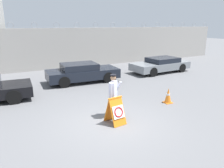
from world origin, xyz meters
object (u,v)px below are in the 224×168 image
Objects in this scene: barricade_sign at (116,111)px; parked_car_rear_sedan at (82,72)px; security_guard at (113,93)px; traffic_cone_near at (168,96)px; parked_car_far_side at (161,65)px.

parked_car_rear_sedan reaches higher than barricade_sign.
security_guard is 2.39× the size of traffic_cone_near.
barricade_sign is 0.22× the size of parked_car_far_side.
traffic_cone_near is (3.01, 0.18, -0.61)m from security_guard.
parked_car_rear_sedan is (0.73, 5.68, -0.35)m from security_guard.
traffic_cone_near is at bearing -64.56° from parked_car_rear_sedan.
parked_car_rear_sedan is at bearing 112.51° from traffic_cone_near.
parked_car_far_side is (4.08, 5.54, 0.22)m from traffic_cone_near.
security_guard reaches higher than parked_car_rear_sedan.
parked_car_rear_sedan is 6.36m from parked_car_far_side.
parked_car_rear_sedan is at bearing 38.57° from security_guard.
traffic_cone_near is 0.16× the size of parked_car_rear_sedan.
barricade_sign is at bearing -166.23° from traffic_cone_near.
parked_car_far_side is (6.36, 0.03, -0.04)m from parked_car_rear_sedan.
parked_car_far_side is at bearing 33.37° from barricade_sign.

